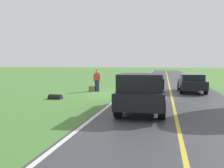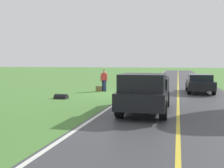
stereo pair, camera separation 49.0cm
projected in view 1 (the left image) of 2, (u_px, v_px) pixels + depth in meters
The scene contains 9 objects.
ground_plane at pixel (111, 93), 20.17m from camera, with size 200.00×200.00×0.00m, color #4C7F38.
road_surface at pixel (171, 95), 19.35m from camera, with size 7.16×120.00×0.00m, color #3D3D42.
lane_edge_line at pixel (124, 93), 19.99m from camera, with size 0.16×117.60×0.00m, color silver.
lane_centre_line at pixel (171, 95), 19.35m from camera, with size 0.14×117.60×0.00m, color gold.
hitchhiker_walking at pixel (97, 79), 21.40m from camera, with size 0.62×0.51×1.75m.
suitcase_carried at pixel (92, 89), 21.43m from camera, with size 0.20×0.46×0.42m, color brown.
pickup_truck_passing at pixel (142, 91), 12.48m from camera, with size 2.11×5.41×1.82m.
sedan_near_oncoming at pixel (192, 82), 20.86m from camera, with size 1.98×4.43×1.41m.
drainage_culvert at pixel (55, 99), 17.00m from camera, with size 0.60×0.60×0.80m, color black.
Camera 1 is at (-3.86, 19.68, 2.31)m, focal length 43.32 mm.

